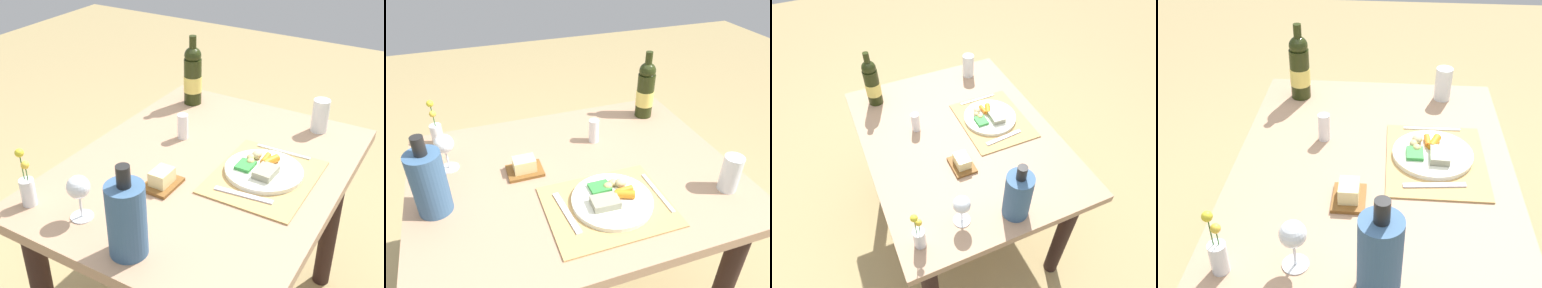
{
  "view_description": "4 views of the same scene",
  "coord_description": "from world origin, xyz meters",
  "views": [
    {
      "loc": [
        -1.29,
        -0.71,
        1.71
      ],
      "look_at": [
        0.01,
        0.06,
        0.85
      ],
      "focal_mm": 46.26,
      "sensor_mm": 36.0,
      "label": 1
    },
    {
      "loc": [
        -0.33,
        -0.99,
        1.6
      ],
      "look_at": [
        0.04,
        0.09,
        0.84
      ],
      "focal_mm": 33.68,
      "sensor_mm": 36.0,
      "label": 2
    },
    {
      "loc": [
        -1.13,
        0.48,
        1.99
      ],
      "look_at": [
        -0.08,
        0.01,
        0.81
      ],
      "focal_mm": 32.61,
      "sensor_mm": 36.0,
      "label": 3
    },
    {
      "loc": [
        -1.27,
        -0.03,
        1.75
      ],
      "look_at": [
        0.06,
        0.08,
        0.82
      ],
      "focal_mm": 45.4,
      "sensor_mm": 36.0,
      "label": 4
    }
  ],
  "objects": [
    {
      "name": "water_tumbler",
      "position": [
        0.47,
        -0.26,
        0.84
      ],
      "size": [
        0.07,
        0.07,
        0.13
      ],
      "color": "silver",
      "rests_on": "dining_table"
    },
    {
      "name": "butter_dish",
      "position": [
        -0.17,
        0.07,
        0.8
      ],
      "size": [
        0.13,
        0.1,
        0.06
      ],
      "color": "brown",
      "rests_on": "dining_table"
    },
    {
      "name": "salt_shaker",
      "position": [
        0.14,
        0.18,
        0.83
      ],
      "size": [
        0.04,
        0.04,
        0.1
      ],
      "primitive_type": "cylinder",
      "color": "white",
      "rests_on": "dining_table"
    },
    {
      "name": "dinner_plate",
      "position": [
        0.06,
        -0.19,
        0.8
      ],
      "size": [
        0.27,
        0.27,
        0.04
      ],
      "color": "white",
      "rests_on": "placemat"
    },
    {
      "name": "placemat",
      "position": [
        0.05,
        -0.21,
        0.78
      ],
      "size": [
        0.4,
        0.33,
        0.01
      ],
      "primitive_type": "cube",
      "color": "tan",
      "rests_on": "dining_table"
    },
    {
      "name": "knife",
      "position": [
        0.23,
        -0.2,
        0.79
      ],
      "size": [
        0.02,
        0.2,
        0.0
      ],
      "primitive_type": "cube",
      "rotation": [
        0.0,
        0.0,
        0.02
      ],
      "color": "silver",
      "rests_on": "placemat"
    },
    {
      "name": "cooler_bottle",
      "position": [
        -0.48,
        -0.03,
        0.89
      ],
      "size": [
        0.11,
        0.11,
        0.28
      ],
      "color": "#385B81",
      "rests_on": "dining_table"
    },
    {
      "name": "wine_glass",
      "position": [
        -0.43,
        0.18,
        0.88
      ],
      "size": [
        0.07,
        0.07,
        0.15
      ],
      "color": "white",
      "rests_on": "dining_table"
    },
    {
      "name": "wine_bottle",
      "position": [
        0.44,
        0.31,
        0.91
      ],
      "size": [
        0.08,
        0.08,
        0.31
      ],
      "color": "#242C0F",
      "rests_on": "dining_table"
    },
    {
      "name": "fork",
      "position": [
        -0.09,
        -0.19,
        0.79
      ],
      "size": [
        0.04,
        0.2,
        0.0
      ],
      "primitive_type": "cube",
      "rotation": [
        0.0,
        0.0,
        0.1
      ],
      "color": "silver",
      "rests_on": "placemat"
    },
    {
      "name": "flower_vase",
      "position": [
        -0.47,
        0.37,
        0.84
      ],
      "size": [
        0.05,
        0.05,
        0.2
      ],
      "color": "silver",
      "rests_on": "dining_table"
    },
    {
      "name": "dining_table",
      "position": [
        0.0,
        0.0,
        0.65
      ],
      "size": [
        1.18,
        0.92,
        0.78
      ],
      "color": "tan",
      "rests_on": "ground_plane"
    }
  ]
}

